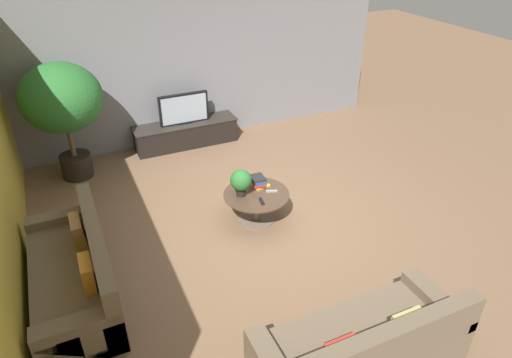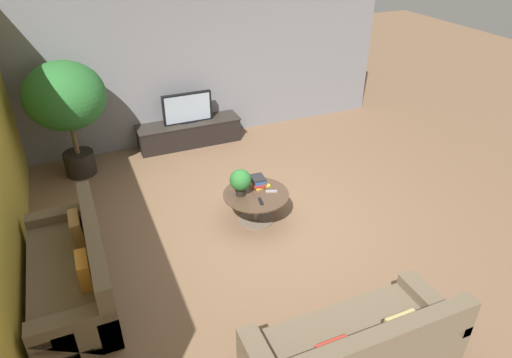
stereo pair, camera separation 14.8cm
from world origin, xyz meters
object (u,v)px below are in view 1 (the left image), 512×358
at_px(media_console, 186,133).
at_px(potted_palm_tall, 62,102).
at_px(television, 184,109).
at_px(couch_near_entry, 362,348).
at_px(couch_by_wall, 76,275).
at_px(potted_plant_tabletop, 241,181).
at_px(coffee_table, 256,202).

distance_m(media_console, potted_palm_tall, 2.30).
distance_m(television, couch_near_entry, 5.42).
bearing_deg(media_console, couch_by_wall, -125.38).
height_order(couch_by_wall, potted_plant_tabletop, couch_by_wall).
bearing_deg(potted_palm_tall, media_console, 10.25).
relative_size(potted_palm_tall, potted_plant_tabletop, 4.89).
height_order(couch_near_entry, potted_plant_tabletop, couch_near_entry).
bearing_deg(potted_plant_tabletop, couch_by_wall, -166.86).
distance_m(couch_by_wall, potted_plant_tabletop, 2.37).
relative_size(media_console, television, 2.11).
bearing_deg(couch_by_wall, television, 144.60).
xyz_separation_m(television, coffee_table, (0.19, -2.74, -0.42)).
relative_size(couch_by_wall, potted_palm_tall, 1.11).
xyz_separation_m(potted_palm_tall, potted_plant_tabletop, (1.98, -2.33, -0.64)).
height_order(media_console, couch_near_entry, couch_near_entry).
distance_m(media_console, coffee_table, 2.75).
relative_size(media_console, couch_near_entry, 0.94).
relative_size(media_console, coffee_table, 2.07).
height_order(media_console, potted_plant_tabletop, potted_plant_tabletop).
bearing_deg(coffee_table, media_console, 94.04).
bearing_deg(television, couch_near_entry, -89.19).
height_order(media_console, couch_by_wall, couch_by_wall).
relative_size(coffee_table, couch_near_entry, 0.45).
xyz_separation_m(couch_by_wall, couch_near_entry, (2.37, -2.18, -0.00)).
height_order(potted_palm_tall, potted_plant_tabletop, potted_palm_tall).
xyz_separation_m(couch_by_wall, potted_palm_tall, (0.29, 2.86, 1.03)).
relative_size(couch_near_entry, potted_palm_tall, 1.07).
bearing_deg(television, couch_by_wall, -125.40).
distance_m(coffee_table, potted_plant_tabletop, 0.42).
distance_m(coffee_table, couch_by_wall, 2.53).
height_order(couch_by_wall, couch_near_entry, same).
height_order(television, potted_plant_tabletop, television).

